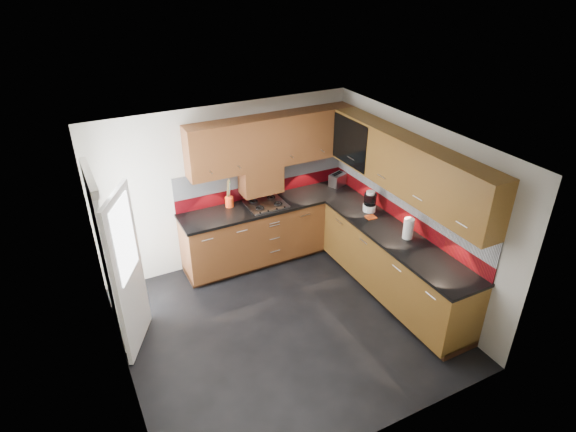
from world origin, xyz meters
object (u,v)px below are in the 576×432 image
gas_hob (266,204)px  utensil_pot (229,200)px  food_processor (370,202)px  toaster (338,180)px

gas_hob → utensil_pot: 0.53m
food_processor → utensil_pot: bearing=149.0°
utensil_pot → toaster: utensil_pot is taller
food_processor → toaster: bearing=86.2°
gas_hob → food_processor: (1.23, -0.83, 0.12)m
toaster → food_processor: 0.93m
gas_hob → utensil_pot: bearing=157.7°
gas_hob → food_processor: size_ratio=1.82×
gas_hob → food_processor: food_processor is taller
toaster → gas_hob: bearing=-175.5°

